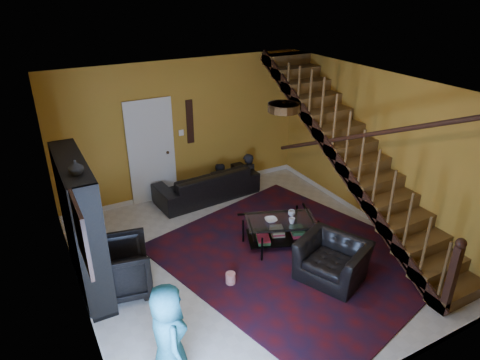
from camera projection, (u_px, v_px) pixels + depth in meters
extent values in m
plane|color=beige|center=(250.00, 257.00, 7.06)|extent=(5.50, 5.50, 0.00)
plane|color=#B57B28|center=(183.00, 130.00, 8.64)|extent=(5.20, 0.00, 5.20)
plane|color=#B57B28|center=(387.00, 285.00, 4.28)|extent=(5.20, 0.00, 5.20)
plane|color=#B57B28|center=(70.00, 224.00, 5.34)|extent=(0.00, 5.50, 5.50)
plane|color=#B57B28|center=(377.00, 151.00, 7.58)|extent=(0.00, 5.50, 5.50)
plane|color=white|center=(251.00, 89.00, 5.86)|extent=(5.50, 5.50, 0.00)
cube|color=silver|center=(187.00, 189.00, 9.22)|extent=(5.20, 0.02, 0.10)
cube|color=silver|center=(87.00, 307.00, 5.92)|extent=(0.02, 5.50, 0.10)
cube|color=#B57B28|center=(357.00, 160.00, 7.41)|extent=(0.95, 4.92, 2.83)
cube|color=black|center=(337.00, 161.00, 7.18)|extent=(0.04, 5.02, 3.02)
cylinder|color=black|center=(341.00, 135.00, 7.00)|extent=(0.07, 4.20, 2.44)
cube|color=black|center=(451.00, 281.00, 5.65)|extent=(0.10, 0.10, 1.10)
cube|color=black|center=(82.00, 225.00, 6.07)|extent=(0.35, 1.80, 2.00)
cube|color=black|center=(89.00, 260.00, 6.33)|extent=(0.35, 1.72, 0.03)
cube|color=black|center=(81.00, 216.00, 6.00)|extent=(0.35, 1.72, 0.03)
cube|color=silver|center=(152.00, 153.00, 8.48)|extent=(0.82, 0.05, 2.05)
cube|color=maroon|center=(81.00, 234.00, 4.49)|extent=(0.04, 0.74, 0.74)
cube|color=black|center=(190.00, 122.00, 8.63)|extent=(0.14, 0.03, 0.90)
cylinder|color=#3F2814|center=(284.00, 108.00, 5.25)|extent=(0.40, 0.40, 0.10)
cube|color=#400B10|center=(294.00, 256.00, 7.09)|extent=(4.45, 4.81, 0.02)
imported|color=black|center=(207.00, 184.00, 8.88)|extent=(2.20, 1.01, 0.62)
imported|color=black|center=(120.00, 268.00, 6.16)|extent=(1.01, 0.99, 0.79)
imported|color=black|center=(332.00, 260.00, 6.47)|extent=(1.17, 1.23, 0.63)
imported|color=black|center=(247.00, 180.00, 9.41)|extent=(0.46, 0.32, 1.22)
imported|color=black|center=(219.00, 188.00, 9.13)|extent=(0.55, 0.43, 1.12)
imported|color=#1B5A69|center=(168.00, 336.00, 4.65)|extent=(0.45, 0.66, 1.32)
cube|color=black|center=(262.00, 250.00, 6.88)|extent=(0.04, 0.04, 0.44)
cube|color=black|center=(318.00, 232.00, 7.36)|extent=(0.04, 0.04, 0.44)
cube|color=black|center=(243.00, 231.00, 7.38)|extent=(0.04, 0.04, 0.44)
cube|color=black|center=(296.00, 216.00, 7.86)|extent=(0.04, 0.04, 0.44)
cube|color=black|center=(280.00, 237.00, 7.41)|extent=(1.27, 0.99, 0.02)
cube|color=silver|center=(281.00, 221.00, 7.27)|extent=(1.35, 1.07, 0.02)
imported|color=#999999|center=(292.00, 213.00, 7.39)|extent=(0.15, 0.15, 0.10)
imported|color=#999999|center=(292.00, 221.00, 7.16)|extent=(0.14, 0.14, 0.10)
imported|color=#999999|center=(271.00, 220.00, 7.23)|extent=(0.25, 0.25, 0.05)
imported|color=#999999|center=(76.00, 167.00, 5.21)|extent=(0.18, 0.18, 0.19)
cylinder|color=red|center=(231.00, 278.00, 6.41)|extent=(0.17, 0.17, 0.17)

